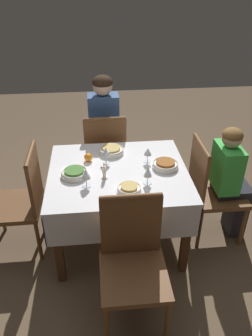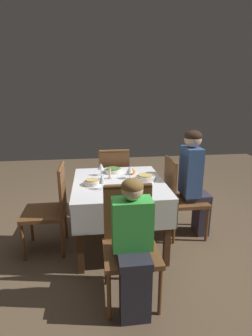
# 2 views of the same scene
# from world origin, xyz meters

# --- Properties ---
(ground_plane) EXTENTS (8.00, 8.00, 0.00)m
(ground_plane) POSITION_xyz_m (0.00, 0.00, 0.00)
(ground_plane) COLOR brown
(dining_table) EXTENTS (1.11, 0.97, 0.73)m
(dining_table) POSITION_xyz_m (0.00, 0.00, 0.62)
(dining_table) COLOR silver
(dining_table) RESTS_ON ground_plane
(chair_south) EXTENTS (0.44, 0.44, 0.94)m
(chair_south) POSITION_xyz_m (0.08, -0.72, 0.51)
(chair_south) COLOR brown
(chair_south) RESTS_ON ground_plane
(chair_west) EXTENTS (0.44, 0.44, 0.94)m
(chair_west) POSITION_xyz_m (-0.79, -0.01, 0.51)
(chair_west) COLOR brown
(chair_west) RESTS_ON ground_plane
(chair_east) EXTENTS (0.44, 0.44, 0.94)m
(chair_east) POSITION_xyz_m (0.79, -0.01, 0.51)
(chair_east) COLOR brown
(chair_east) RESTS_ON ground_plane
(chair_north) EXTENTS (0.44, 0.44, 0.94)m
(chair_north) POSITION_xyz_m (-0.04, 0.72, 0.51)
(chair_north) COLOR brown
(chair_north) RESTS_ON ground_plane
(person_adult_denim) EXTENTS (0.30, 0.34, 1.25)m
(person_adult_denim) POSITION_xyz_m (0.08, -0.88, 0.71)
(person_adult_denim) COLOR #383342
(person_adult_denim) RESTS_ON ground_plane
(person_child_green) EXTENTS (0.33, 0.30, 1.06)m
(person_child_green) POSITION_xyz_m (-0.96, -0.01, 0.58)
(person_child_green) COLOR #282833
(person_child_green) RESTS_ON ground_plane
(bowl_south) EXTENTS (0.22, 0.22, 0.06)m
(bowl_south) POSITION_xyz_m (0.03, -0.30, 0.75)
(bowl_south) COLOR silver
(bowl_south) RESTS_ON dining_table
(wine_glass_south) EXTENTS (0.08, 0.08, 0.15)m
(wine_glass_south) POSITION_xyz_m (0.09, -0.13, 0.83)
(wine_glass_south) COLOR white
(wine_glass_south) RESTS_ON dining_table
(bowl_west) EXTENTS (0.21, 0.21, 0.06)m
(bowl_west) POSITION_xyz_m (-0.39, -0.02, 0.75)
(bowl_west) COLOR silver
(bowl_west) RESTS_ON dining_table
(wine_glass_west) EXTENTS (0.06, 0.06, 0.13)m
(wine_glass_west) POSITION_xyz_m (-0.25, -0.12, 0.82)
(wine_glass_west) COLOR white
(wine_glass_west) RESTS_ON dining_table
(bowl_east) EXTENTS (0.21, 0.21, 0.06)m
(bowl_east) POSITION_xyz_m (0.34, 0.03, 0.75)
(bowl_east) COLOR silver
(bowl_east) RESTS_ON dining_table
(wine_glass_east) EXTENTS (0.07, 0.07, 0.15)m
(wine_glass_east) POSITION_xyz_m (0.25, 0.18, 0.83)
(wine_glass_east) COLOR white
(wine_glass_east) RESTS_ON dining_table
(bowl_north) EXTENTS (0.17, 0.17, 0.06)m
(bowl_north) POSITION_xyz_m (-0.06, 0.29, 0.75)
(bowl_north) COLOR silver
(bowl_north) RESTS_ON dining_table
(wine_glass_north) EXTENTS (0.07, 0.07, 0.15)m
(wine_glass_north) POSITION_xyz_m (-0.21, 0.19, 0.83)
(wine_glass_north) COLOR white
(wine_glass_north) RESTS_ON dining_table
(candle_centerpiece) EXTENTS (0.05, 0.05, 0.13)m
(candle_centerpiece) POSITION_xyz_m (0.11, 0.09, 0.77)
(candle_centerpiece) COLOR beige
(candle_centerpiece) RESTS_ON dining_table
(orange_fruit) EXTENTS (0.07, 0.07, 0.07)m
(orange_fruit) POSITION_xyz_m (0.24, -0.18, 0.76)
(orange_fruit) COLOR orange
(orange_fruit) RESTS_ON dining_table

